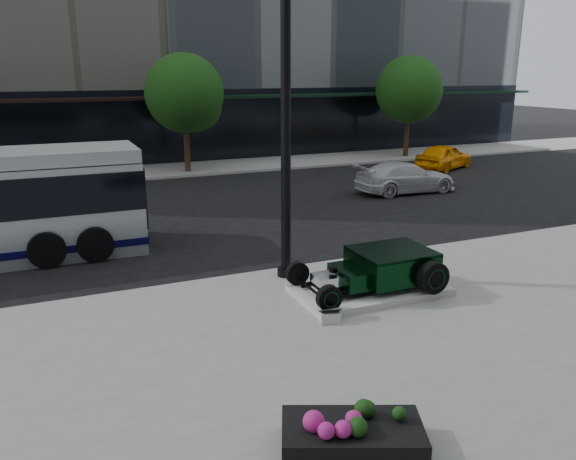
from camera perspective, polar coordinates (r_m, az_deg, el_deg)
name	(u,v)px	position (r m, az deg, el deg)	size (l,w,h in m)	color
ground	(263,249)	(16.25, -2.56, -1.91)	(120.00, 120.00, 0.00)	black
sidewalk_far	(164,171)	(29.40, -12.47, 5.91)	(70.00, 4.00, 0.12)	gray
street_trees	(187,96)	(28.35, -10.22, 13.23)	(29.80, 3.80, 5.70)	black
display_plinth	(370,290)	(12.86, 8.31, -6.04)	(3.40, 1.80, 0.15)	silver
hot_rod	(383,267)	(12.86, 9.67, -3.72)	(3.22, 2.00, 0.81)	black
info_plaque	(330,316)	(11.36, 4.26, -8.68)	(0.46, 0.39, 0.31)	silver
lamppost	(286,128)	(13.00, -0.23, 10.33)	(0.43, 0.43, 7.75)	black
flower_planter	(352,435)	(7.91, 6.55, -19.98)	(2.07, 1.59, 0.60)	black
white_sedan	(406,178)	(24.20, 11.85, 5.24)	(1.78, 4.37, 1.27)	silver
yellow_taxi	(444,157)	(30.47, 15.56, 7.20)	(1.57, 3.90, 1.33)	#FF9A00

